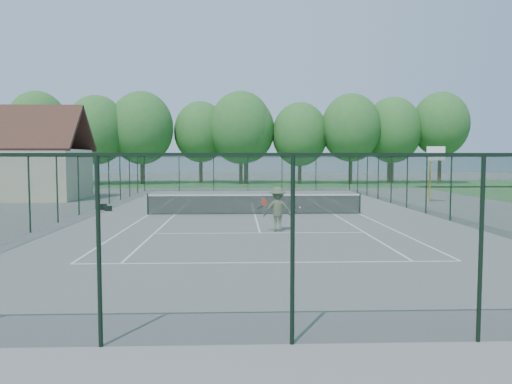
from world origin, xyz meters
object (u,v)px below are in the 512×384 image
tennis_player (278,209)px  tennis_net (255,203)px  basketball_goal (433,163)px  sports_bag_a (103,207)px

tennis_player → tennis_net: bearing=96.9°
tennis_net → basketball_goal: (11.89, 6.47, 1.99)m
sports_bag_a → tennis_player: size_ratio=0.23×
tennis_net → tennis_player: tennis_player is taller
basketball_goal → tennis_player: bearing=-132.0°
basketball_goal → sports_bag_a: size_ratio=8.79×
tennis_net → tennis_player: size_ratio=6.01×
sports_bag_a → tennis_player: tennis_player is taller
tennis_net → sports_bag_a: tennis_net is taller
tennis_net → basketball_goal: 13.68m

